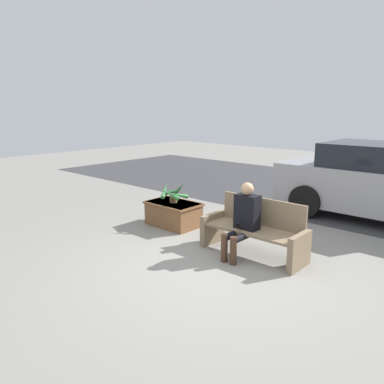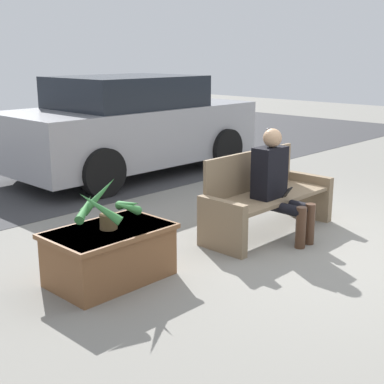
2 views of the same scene
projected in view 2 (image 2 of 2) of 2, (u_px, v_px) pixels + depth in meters
ground_plane at (324, 251)px, 5.33m from camera, size 30.00×30.00×0.00m
road_surface at (22, 167)px, 9.30m from camera, size 20.00×6.00×0.01m
bench at (265, 197)px, 5.82m from camera, size 1.68×0.59×0.87m
person_seated at (277, 181)px, 5.57m from camera, size 0.37×0.63×1.16m
planter_box at (110, 253)px, 4.59m from camera, size 1.05×0.68×0.47m
potted_plant at (108, 208)px, 4.49m from camera, size 0.58×0.60×0.42m
parked_car at (131, 126)px, 8.63m from camera, size 4.16×1.98×1.57m
bollard_post at (268, 150)px, 8.74m from camera, size 0.09×0.09×0.74m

